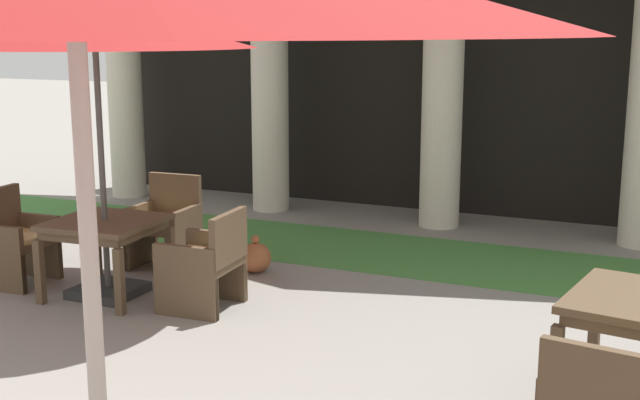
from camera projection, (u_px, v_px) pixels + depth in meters
lawn_strip at (401, 254)px, 8.81m from camera, size 12.26×1.63×0.01m
patio_table_mid_right at (105, 230)px, 7.34m from camera, size 0.94×0.94×0.70m
patio_umbrella_mid_right at (94, 29)px, 6.98m from camera, size 2.77×2.77×2.64m
patio_chair_mid_right_east at (205, 264)px, 7.03m from camera, size 0.62×0.64×0.86m
patio_chair_mid_right_north at (165, 226)px, 8.29m from camera, size 0.63×0.60×0.92m
patio_chair_mid_right_west at (16, 242)px, 7.72m from camera, size 0.54×0.61×0.91m
terracotta_urn at (256, 257)px, 8.12m from camera, size 0.31×0.31×0.38m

